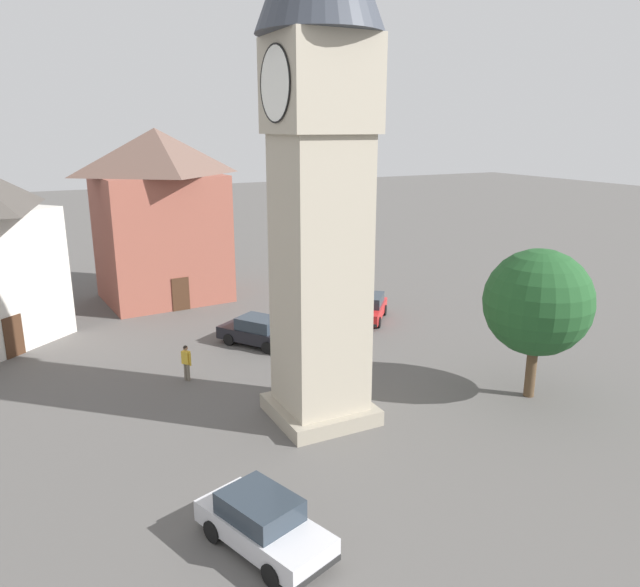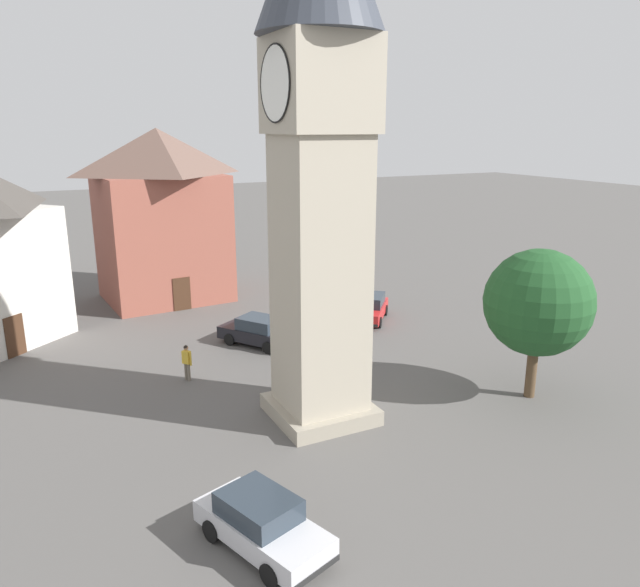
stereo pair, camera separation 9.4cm
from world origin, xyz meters
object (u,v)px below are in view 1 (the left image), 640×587
object	(u,v)px
pedestrian	(186,360)
tree	(538,303)
car_red_corner	(263,523)
car_blue_kerb	(257,331)
car_silver_kerb	(368,308)
building_shop_left	(160,215)
clock_tower	(320,110)

from	to	relation	value
pedestrian	tree	size ratio (longest dim) A/B	0.26
car_red_corner	tree	distance (m)	14.67
car_blue_kerb	tree	world-z (taller)	tree
car_silver_kerb	building_shop_left	bearing A→B (deg)	-136.54
clock_tower	pedestrian	world-z (taller)	clock_tower
car_red_corner	tree	xyz separation A→B (m)	(-3.88, 13.74, 3.40)
clock_tower	tree	distance (m)	11.85
clock_tower	car_silver_kerb	bearing A→B (deg)	140.09
clock_tower	tree	xyz separation A→B (m)	(2.36, 8.84, -7.52)
building_shop_left	clock_tower	bearing A→B (deg)	4.36
car_red_corner	pedestrian	world-z (taller)	pedestrian
clock_tower	building_shop_left	world-z (taller)	clock_tower
clock_tower	pedestrian	bearing A→B (deg)	-146.92
car_silver_kerb	tree	world-z (taller)	tree
car_red_corner	car_silver_kerb	bearing A→B (deg)	140.77
tree	building_shop_left	size ratio (longest dim) A/B	0.58
clock_tower	building_shop_left	distance (m)	20.94
clock_tower	car_red_corner	xyz separation A→B (m)	(6.24, -4.89, -10.92)
clock_tower	car_blue_kerb	world-z (taller)	clock_tower
car_silver_kerb	car_red_corner	world-z (taller)	same
car_blue_kerb	pedestrian	size ratio (longest dim) A/B	2.59
pedestrian	car_red_corner	bearing A→B (deg)	-5.12
car_blue_kerb	car_silver_kerb	distance (m)	7.51
car_blue_kerb	pedestrian	xyz separation A→B (m)	(2.91, -4.54, 0.25)
car_silver_kerb	tree	xyz separation A→B (m)	(12.12, 0.68, 3.40)
car_silver_kerb	building_shop_left	world-z (taller)	building_shop_left
pedestrian	clock_tower	bearing A→B (deg)	33.08
car_blue_kerb	car_red_corner	size ratio (longest dim) A/B	0.98
clock_tower	car_red_corner	distance (m)	13.50
car_blue_kerb	car_red_corner	xyz separation A→B (m)	(14.99, -5.62, 0.00)
building_shop_left	pedestrian	bearing A→B (deg)	-9.17
car_blue_kerb	car_red_corner	bearing A→B (deg)	-20.56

